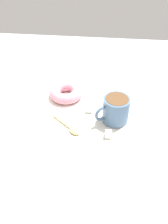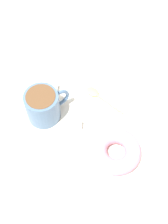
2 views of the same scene
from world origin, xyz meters
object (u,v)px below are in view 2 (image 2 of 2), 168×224
at_px(coffee_cup, 43,106).
at_px(sugar_cube, 54,88).
at_px(spoon, 97,95).
at_px(donut, 116,151).
at_px(sugar_cube_extra, 78,125).

distance_m(coffee_cup, sugar_cube, 0.08).
distance_m(coffee_cup, spoon, 0.14).
height_order(spoon, sugar_cube, sugar_cube).
xyz_separation_m(coffee_cup, donut, (-0.17, 0.10, -0.02)).
distance_m(donut, sugar_cube, 0.23).
distance_m(spoon, sugar_cube_extra, 0.10).
relative_size(spoon, sugar_cube_extra, 5.50).
xyz_separation_m(donut, sugar_cube_extra, (0.09, -0.07, -0.01)).
xyz_separation_m(donut, sugar_cube, (0.15, -0.18, -0.01)).
bearing_deg(donut, coffee_cup, -31.22).
bearing_deg(coffee_cup, sugar_cube, -102.74).
bearing_deg(spoon, sugar_cube_extra, 63.07).
relative_size(sugar_cube, sugar_cube_extra, 1.06).
xyz_separation_m(sugar_cube, sugar_cube_extra, (-0.06, 0.11, -0.00)).
bearing_deg(coffee_cup, donut, 148.78).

